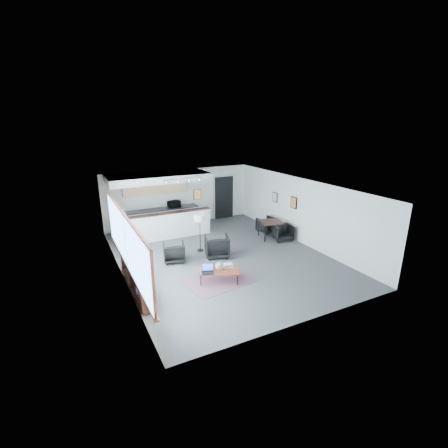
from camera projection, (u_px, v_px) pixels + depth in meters
name	position (u px, v px, depth m)	size (l,w,h in m)	color
room	(222.00, 223.00, 11.42)	(7.02, 9.02, 2.62)	#4C4C4F
window	(126.00, 243.00, 9.12)	(0.10, 5.95, 1.66)	#8CBFFF
console	(136.00, 280.00, 9.41)	(0.35, 3.00, 0.80)	#341A12
kitchenette	(159.00, 202.00, 14.03)	(4.20, 1.96, 2.60)	white
doorway	(224.00, 197.00, 16.23)	(1.10, 0.12, 2.15)	black
track_light	(183.00, 180.00, 12.66)	(1.60, 0.07, 0.15)	silver
wall_art_lower	(294.00, 203.00, 13.17)	(0.03, 0.38, 0.48)	black
wall_art_upper	(275.00, 197.00, 14.29)	(0.03, 0.34, 0.44)	black
kilim_rug	(219.00, 281.00, 10.01)	(2.14, 1.60, 0.01)	#6A3E52
coffee_table	(219.00, 271.00, 9.90)	(1.35, 1.08, 0.39)	maroon
laptop	(208.00, 270.00, 9.72)	(0.44, 0.40, 0.26)	black
ceramic_pot	(219.00, 266.00, 9.84)	(0.26, 0.26, 0.26)	gray
book_stack	(229.00, 265.00, 10.09)	(0.39, 0.34, 0.10)	silver
coaster	(225.00, 271.00, 9.78)	(0.10, 0.10, 0.01)	#E5590C
armchair_left	(174.00, 252.00, 11.31)	(0.72, 0.67, 0.74)	black
armchair_right	(217.00, 245.00, 11.72)	(0.83, 0.78, 0.86)	black
floor_lamp	(200.00, 219.00, 12.00)	(0.47, 0.47, 1.45)	black
dining_table	(271.00, 223.00, 13.47)	(1.04, 1.04, 0.73)	#341A12
dining_chair_near	(283.00, 233.00, 13.34)	(0.61, 0.57, 0.63)	black
dining_chair_far	(267.00, 225.00, 14.34)	(0.60, 0.56, 0.62)	black
microwave	(174.00, 203.00, 14.84)	(0.52, 0.29, 0.35)	black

